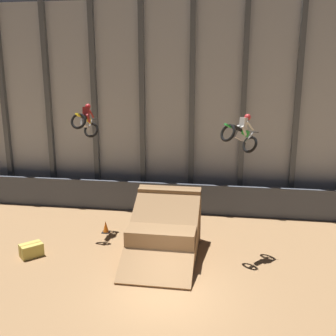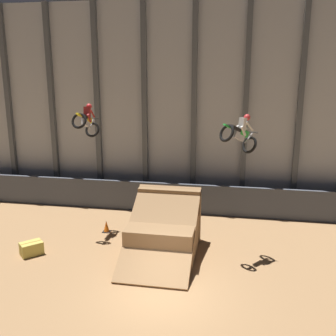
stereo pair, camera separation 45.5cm
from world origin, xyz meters
name	(u,v)px [view 2 (the right image)]	position (x,y,z in m)	size (l,w,h in m)	color
ground_plane	(161,296)	(0.00, 0.00, 0.00)	(60.00, 60.00, 0.00)	#9E754C
arena_back_wall	(194,108)	(0.00, 9.49, 5.68)	(32.00, 0.40, 11.37)	#ADB2B7
lower_barrier	(190,199)	(0.00, 8.31, 0.84)	(31.36, 0.20, 1.67)	#474C56
dirt_ramp	(165,231)	(-0.53, 3.53, 0.91)	(2.86, 4.60, 2.65)	#966F48
rider_bike_left_air	(87,121)	(-4.51, 5.11, 5.44)	(0.87, 1.73, 1.66)	black
rider_bike_right_air	(240,134)	(2.52, 3.69, 5.26)	(1.71, 1.69, 1.67)	black
traffic_cone_near_ramp	(106,226)	(-3.73, 5.04, 0.28)	(0.36, 0.36, 0.58)	black
hay_bale_trackside	(32,248)	(-6.09, 2.12, 0.28)	(1.06, 1.06, 0.57)	#CCB751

